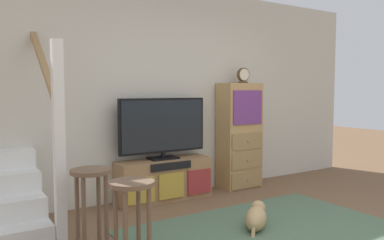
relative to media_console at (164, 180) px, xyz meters
name	(u,v)px	position (x,y,z in m)	size (l,w,h in m)	color
back_wall	(174,92)	(0.30, 0.27, 1.09)	(6.40, 0.12, 2.70)	beige
area_rug	(272,234)	(0.30, -1.59, -0.25)	(2.60, 1.80, 0.01)	#4C664C
media_console	(164,180)	(0.00, 0.00, 0.00)	(1.21, 0.38, 0.51)	#997047
television	(163,127)	(0.00, 0.02, 0.66)	(1.17, 0.22, 0.76)	black
side_cabinet	(239,136)	(1.21, 0.01, 0.48)	(0.58, 0.38, 1.47)	tan
desk_clock	(243,75)	(1.25, 0.00, 1.32)	(0.19, 0.08, 0.22)	#4C3823
bar_stool_near	(132,205)	(-1.13, -1.60, 0.27)	(0.34, 0.34, 0.70)	brown
bar_stool_far	(91,191)	(-1.27, -1.09, 0.28)	(0.34, 0.34, 0.72)	brown
dog	(256,217)	(0.29, -1.38, -0.14)	(0.46, 0.44, 0.23)	tan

